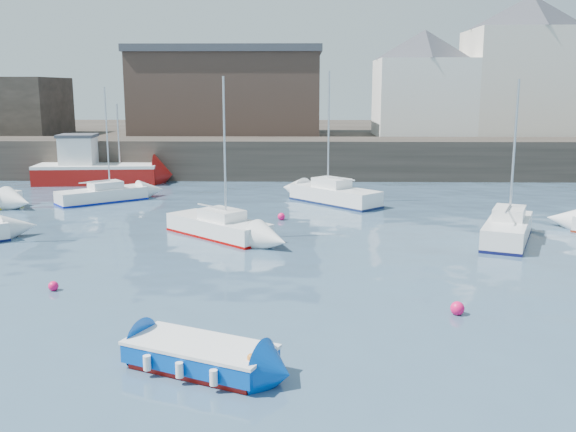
{
  "coord_description": "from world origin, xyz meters",
  "views": [
    {
      "loc": [
        0.59,
        -15.02,
        6.92
      ],
      "look_at": [
        0.0,
        12.0,
        1.5
      ],
      "focal_mm": 40.0,
      "sensor_mm": 36.0,
      "label": 1
    }
  ],
  "objects_px": {
    "sailboat_b": "(219,226)",
    "buoy_far": "(281,220)",
    "buoy_mid": "(457,314)",
    "buoy_near": "(54,290)",
    "fishing_boat": "(93,168)",
    "blue_dinghy": "(200,355)",
    "sailboat_h": "(102,195)",
    "sailboat_f": "(334,194)",
    "sailboat_c": "(508,229)"
  },
  "relations": [
    {
      "from": "sailboat_h",
      "to": "buoy_near",
      "type": "distance_m",
      "value": 17.96
    },
    {
      "from": "blue_dinghy",
      "to": "sailboat_b",
      "type": "bearing_deg",
      "value": 95.5
    },
    {
      "from": "buoy_far",
      "to": "sailboat_b",
      "type": "bearing_deg",
      "value": -125.78
    },
    {
      "from": "buoy_mid",
      "to": "buoy_far",
      "type": "bearing_deg",
      "value": 112.4
    },
    {
      "from": "fishing_boat",
      "to": "blue_dinghy",
      "type": "bearing_deg",
      "value": -67.95
    },
    {
      "from": "sailboat_h",
      "to": "fishing_boat",
      "type": "bearing_deg",
      "value": 111.22
    },
    {
      "from": "buoy_near",
      "to": "buoy_mid",
      "type": "xyz_separation_m",
      "value": [
        13.47,
        -2.1,
        0.0
      ]
    },
    {
      "from": "sailboat_b",
      "to": "buoy_near",
      "type": "distance_m",
      "value": 9.61
    },
    {
      "from": "blue_dinghy",
      "to": "sailboat_h",
      "type": "height_order",
      "value": "sailboat_h"
    },
    {
      "from": "fishing_boat",
      "to": "sailboat_c",
      "type": "bearing_deg",
      "value": -35.45
    },
    {
      "from": "sailboat_c",
      "to": "buoy_mid",
      "type": "xyz_separation_m",
      "value": [
        -4.59,
        -9.82,
        -0.56
      ]
    },
    {
      "from": "fishing_boat",
      "to": "sailboat_f",
      "type": "distance_m",
      "value": 19.1
    },
    {
      "from": "fishing_boat",
      "to": "buoy_near",
      "type": "height_order",
      "value": "fishing_boat"
    },
    {
      "from": "sailboat_h",
      "to": "sailboat_c",
      "type": "bearing_deg",
      "value": -24.38
    },
    {
      "from": "sailboat_b",
      "to": "sailboat_h",
      "type": "relative_size",
      "value": 1.07
    },
    {
      "from": "sailboat_b",
      "to": "sailboat_h",
      "type": "distance_m",
      "value": 12.45
    },
    {
      "from": "sailboat_f",
      "to": "sailboat_h",
      "type": "relative_size",
      "value": 1.13
    },
    {
      "from": "sailboat_h",
      "to": "buoy_mid",
      "type": "relative_size",
      "value": 15.87
    },
    {
      "from": "sailboat_b",
      "to": "sailboat_h",
      "type": "xyz_separation_m",
      "value": [
        -8.38,
        9.21,
        -0.03
      ]
    },
    {
      "from": "sailboat_c",
      "to": "buoy_mid",
      "type": "relative_size",
      "value": 16.68
    },
    {
      "from": "buoy_far",
      "to": "sailboat_h",
      "type": "bearing_deg",
      "value": 154.82
    },
    {
      "from": "blue_dinghy",
      "to": "sailboat_c",
      "type": "xyz_separation_m",
      "value": [
        11.96,
        13.98,
        0.16
      ]
    },
    {
      "from": "blue_dinghy",
      "to": "sailboat_b",
      "type": "height_order",
      "value": "sailboat_b"
    },
    {
      "from": "sailboat_c",
      "to": "sailboat_f",
      "type": "distance_m",
      "value": 12.13
    },
    {
      "from": "buoy_mid",
      "to": "sailboat_b",
      "type": "bearing_deg",
      "value": 129.96
    },
    {
      "from": "sailboat_f",
      "to": "sailboat_c",
      "type": "bearing_deg",
      "value": -52.03
    },
    {
      "from": "fishing_boat",
      "to": "sailboat_f",
      "type": "relative_size",
      "value": 1.14
    },
    {
      "from": "sailboat_f",
      "to": "buoy_near",
      "type": "bearing_deg",
      "value": -121.53
    },
    {
      "from": "buoy_near",
      "to": "buoy_far",
      "type": "distance_m",
      "value": 14.43
    },
    {
      "from": "buoy_near",
      "to": "buoy_mid",
      "type": "bearing_deg",
      "value": -8.88
    },
    {
      "from": "sailboat_b",
      "to": "fishing_boat",
      "type": "bearing_deg",
      "value": 123.87
    },
    {
      "from": "buoy_far",
      "to": "sailboat_f",
      "type": "bearing_deg",
      "value": 58.33
    },
    {
      "from": "blue_dinghy",
      "to": "sailboat_c",
      "type": "distance_m",
      "value": 18.4
    },
    {
      "from": "sailboat_b",
      "to": "sailboat_f",
      "type": "distance_m",
      "value": 10.69
    },
    {
      "from": "sailboat_f",
      "to": "buoy_mid",
      "type": "relative_size",
      "value": 18.01
    },
    {
      "from": "sailboat_c",
      "to": "buoy_near",
      "type": "relative_size",
      "value": 20.99
    },
    {
      "from": "fishing_boat",
      "to": "buoy_near",
      "type": "xyz_separation_m",
      "value": [
        6.7,
        -25.35,
        -1.12
      ]
    },
    {
      "from": "blue_dinghy",
      "to": "fishing_boat",
      "type": "bearing_deg",
      "value": 112.05
    },
    {
      "from": "sailboat_b",
      "to": "buoy_far",
      "type": "relative_size",
      "value": 18.71
    },
    {
      "from": "sailboat_f",
      "to": "buoy_mid",
      "type": "bearing_deg",
      "value": -81.58
    },
    {
      "from": "buoy_mid",
      "to": "sailboat_c",
      "type": "bearing_deg",
      "value": 64.93
    },
    {
      "from": "fishing_boat",
      "to": "sailboat_b",
      "type": "height_order",
      "value": "sailboat_b"
    },
    {
      "from": "blue_dinghy",
      "to": "fishing_boat",
      "type": "distance_m",
      "value": 34.11
    },
    {
      "from": "fishing_boat",
      "to": "sailboat_h",
      "type": "distance_m",
      "value": 8.36
    },
    {
      "from": "sailboat_c",
      "to": "buoy_far",
      "type": "height_order",
      "value": "sailboat_c"
    },
    {
      "from": "sailboat_c",
      "to": "buoy_far",
      "type": "bearing_deg",
      "value": 156.47
    },
    {
      "from": "fishing_boat",
      "to": "buoy_far",
      "type": "height_order",
      "value": "fishing_boat"
    },
    {
      "from": "sailboat_f",
      "to": "buoy_far",
      "type": "height_order",
      "value": "sailboat_f"
    },
    {
      "from": "buoy_mid",
      "to": "sailboat_f",
      "type": "bearing_deg",
      "value": 98.42
    },
    {
      "from": "buoy_mid",
      "to": "buoy_far",
      "type": "xyz_separation_m",
      "value": [
        -5.94,
        14.41,
        0.0
      ]
    }
  ]
}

